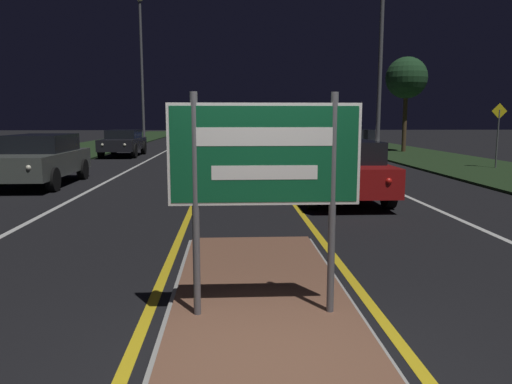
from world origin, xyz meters
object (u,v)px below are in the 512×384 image
at_px(streetlight_left_far, 141,54).
at_px(car_receding_0, 337,168).
at_px(streetlight_right_near, 381,42).
at_px(car_receding_1, 351,143).
at_px(highway_sign, 265,164).
at_px(car_approaching_2, 201,133).
at_px(car_receding_2, 275,138).
at_px(car_approaching_0, 40,159).
at_px(car_approaching_1, 123,142).
at_px(warning_sign, 498,129).

distance_m(streetlight_left_far, car_receding_0, 26.75).
relative_size(streetlight_right_near, car_receding_1, 1.84).
xyz_separation_m(highway_sign, car_receding_0, (2.34, 7.49, -0.79)).
xyz_separation_m(streetlight_left_far, car_receding_0, (8.84, -24.58, -5.74)).
xyz_separation_m(car_receding_1, car_approaching_2, (-8.24, 16.67, -0.03)).
xyz_separation_m(highway_sign, streetlight_right_near, (6.30, 17.44, 3.70)).
height_order(car_receding_1, car_approaching_2, car_receding_1).
xyz_separation_m(car_receding_2, car_approaching_0, (-8.58, -16.95, 0.09)).
distance_m(streetlight_right_near, car_approaching_1, 13.76).
bearing_deg(car_approaching_0, car_approaching_1, 89.64).
height_order(highway_sign, car_receding_0, highway_sign).
bearing_deg(car_approaching_1, highway_sign, -74.99).
relative_size(car_receding_1, car_approaching_2, 1.06).
height_order(car_approaching_2, warning_sign, warning_sign).
xyz_separation_m(streetlight_right_near, car_receding_2, (-3.68, 10.02, -4.56)).
bearing_deg(streetlight_right_near, car_approaching_1, 159.67).
distance_m(highway_sign, car_receding_1, 20.28).
bearing_deg(car_receding_2, car_approaching_1, -147.11).
bearing_deg(car_receding_0, car_receding_1, 74.78).
xyz_separation_m(car_receding_0, warning_sign, (7.65, 6.60, 0.79)).
height_order(highway_sign, car_receding_1, highway_sign).
bearing_deg(streetlight_left_far, highway_sign, -78.54).
bearing_deg(streetlight_left_far, streetlight_right_near, -48.81).
distance_m(highway_sign, car_receding_2, 27.60).
bearing_deg(streetlight_left_far, car_approaching_0, -88.56).
height_order(streetlight_right_near, car_approaching_2, streetlight_right_near).
xyz_separation_m(car_approaching_1, car_approaching_2, (3.25, 14.20, 0.01)).
xyz_separation_m(streetlight_left_far, car_approaching_0, (0.54, -21.56, -5.72)).
bearing_deg(highway_sign, car_receding_1, 73.97).
height_order(car_receding_2, warning_sign, warning_sign).
bearing_deg(streetlight_left_far, car_receding_1, -46.14).
bearing_deg(car_receding_2, highway_sign, -95.46).
relative_size(streetlight_left_far, car_receding_2, 2.58).
bearing_deg(car_receding_2, car_receding_1, -69.57).
bearing_deg(car_receding_1, car_approaching_2, 116.30).
bearing_deg(car_approaching_0, warning_sign, 12.67).
bearing_deg(car_approaching_2, car_receding_2, -58.80).
height_order(streetlight_left_far, warning_sign, streetlight_left_far).
relative_size(car_receding_1, car_receding_2, 1.15).
distance_m(car_approaching_0, warning_sign, 16.36).
distance_m(car_receding_1, car_approaching_1, 11.75).
relative_size(car_receding_2, car_approaching_2, 0.92).
height_order(car_receding_2, car_approaching_1, car_approaching_1).
bearing_deg(streetlight_right_near, streetlight_left_far, 131.19).
bearing_deg(car_approaching_1, car_receding_2, 32.89).
bearing_deg(warning_sign, car_receding_1, 129.15).
height_order(car_receding_2, car_approaching_2, car_approaching_2).
distance_m(highway_sign, car_approaching_2, 36.26).
relative_size(car_receding_2, warning_sign, 1.65).
distance_m(streetlight_left_far, streetlight_right_near, 19.49).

